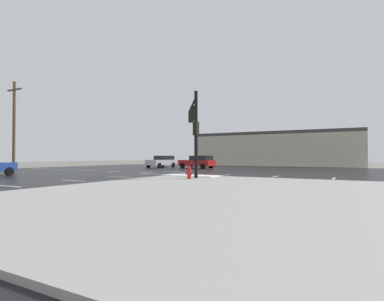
% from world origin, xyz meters
% --- Properties ---
extents(ground_plane, '(120.00, 120.00, 0.00)m').
position_xyz_m(ground_plane, '(0.00, 0.00, 0.00)').
color(ground_plane, slate).
extents(road_asphalt, '(44.00, 44.00, 0.02)m').
position_xyz_m(road_asphalt, '(0.00, 0.00, 0.01)').
color(road_asphalt, black).
rests_on(road_asphalt, ground_plane).
extents(sidewalk_corner, '(18.00, 18.00, 0.14)m').
position_xyz_m(sidewalk_corner, '(12.00, -12.00, 0.07)').
color(sidewalk_corner, '#9E9E99').
rests_on(sidewalk_corner, ground_plane).
extents(snow_strip_curbside, '(4.00, 1.60, 0.06)m').
position_xyz_m(snow_strip_curbside, '(5.00, -4.00, 0.17)').
color(snow_strip_curbside, white).
rests_on(snow_strip_curbside, sidewalk_corner).
extents(lane_markings, '(36.15, 36.15, 0.01)m').
position_xyz_m(lane_markings, '(1.20, -1.38, 0.02)').
color(lane_markings, silver).
rests_on(lane_markings, road_asphalt).
extents(traffic_signal_mast, '(3.27, 4.87, 5.64)m').
position_xyz_m(traffic_signal_mast, '(5.29, -4.07, 4.06)').
color(traffic_signal_mast, black).
rests_on(traffic_signal_mast, sidewalk_corner).
extents(fire_hydrant, '(0.48, 0.26, 0.79)m').
position_xyz_m(fire_hydrant, '(6.31, -6.48, 0.54)').
color(fire_hydrant, red).
rests_on(fire_hydrant, sidewalk_corner).
extents(strip_building_background, '(26.01, 8.00, 5.38)m').
position_xyz_m(strip_building_background, '(3.17, 27.72, 2.69)').
color(strip_building_background, '#BCB29E').
rests_on(strip_building_background, ground_plane).
extents(sedan_silver, '(2.20, 4.61, 1.58)m').
position_xyz_m(sedan_silver, '(-7.94, 11.01, 0.85)').
color(sedan_silver, '#B7BABF').
rests_on(sedan_silver, road_asphalt).
extents(sedan_red, '(4.67, 2.40, 1.58)m').
position_xyz_m(sedan_red, '(-2.29, 10.66, 0.85)').
color(sedan_red, '#B21919').
rests_on(sedan_red, road_asphalt).
extents(utility_pole_mid, '(2.20, 0.28, 8.88)m').
position_xyz_m(utility_pole_mid, '(-14.15, -5.35, 4.65)').
color(utility_pole_mid, brown).
rests_on(utility_pole_mid, ground_plane).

